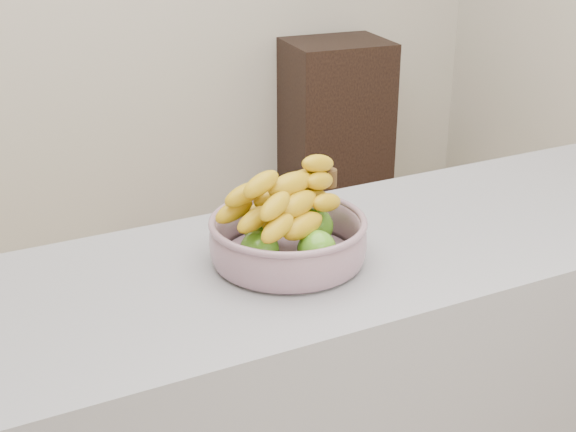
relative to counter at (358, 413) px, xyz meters
The scene contains 3 objects.
counter is the anchor object (origin of this frame).
cabinet 2.32m from the counter, 61.43° to the left, with size 0.49×0.39×0.88m, color black.
fruit_bowl 0.54m from the counter, behind, with size 0.32×0.32×0.19m.
Camera 1 is at (-0.85, -1.58, 1.64)m, focal length 50.00 mm.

